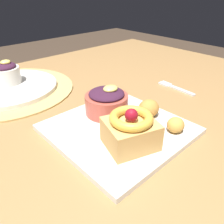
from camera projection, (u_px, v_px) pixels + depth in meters
name	position (u px, v px, depth m)	size (l,w,h in m)	color
dining_table	(73.00, 139.00, 0.61)	(1.48, 0.93, 0.73)	olive
woven_placemat	(9.00, 90.00, 0.67)	(0.38, 0.38, 0.01)	tan
front_plate	(118.00, 129.00, 0.48)	(0.26, 0.26, 0.01)	silver
cake_slice	(130.00, 130.00, 0.41)	(0.11, 0.10, 0.08)	tan
berry_ramekin	(107.00, 101.00, 0.52)	(0.10, 0.10, 0.07)	#B24C3D
fritter_front	(176.00, 125.00, 0.46)	(0.04, 0.03, 0.03)	gold
fritter_middle	(149.00, 108.00, 0.51)	(0.05, 0.05, 0.04)	#BC7F38
back_plate	(8.00, 87.00, 0.67)	(0.28, 0.28, 0.01)	silver
back_ramekin	(5.00, 73.00, 0.66)	(0.08, 0.08, 0.07)	silver
fork	(174.00, 87.00, 0.69)	(0.03, 0.13, 0.00)	silver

